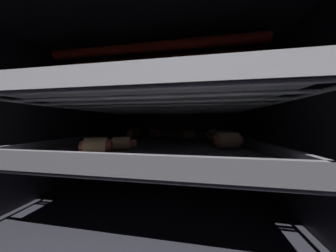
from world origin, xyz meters
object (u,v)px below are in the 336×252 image
at_px(baking_tray_upper, 163,104).
at_px(oven_rack_upper, 163,108).
at_px(heating_element, 163,69).
at_px(pig_in_blanket_upper_7, 216,95).
at_px(pig_in_blanket_lower_3, 154,133).
at_px(pig_in_blanket_upper_0, 69,89).
at_px(oven_rack_lower, 163,148).
at_px(pig_in_blanket_upper_1, 125,97).
at_px(pig_in_blanket_upper_4, 246,72).
at_px(pig_in_blanket_lower_7, 134,135).
at_px(pig_in_blanket_lower_6, 225,136).
at_px(pig_in_blanket_lower_2, 122,143).
at_px(pig_in_blanket_upper_3, 147,97).
at_px(pig_in_blanket_lower_8, 187,135).
at_px(pig_in_blanket_upper_5, 175,72).
at_px(pig_in_blanket_upper_8, 173,97).
at_px(pig_in_blanket_lower_4, 96,146).
at_px(pig_in_blanket_upper_2, 169,106).
at_px(pig_in_blanket_lower_5, 134,133).
at_px(pig_in_blanket_lower_1, 228,140).
at_px(pig_in_blanket_upper_6, 120,84).
at_px(baking_tray_lower, 163,145).
at_px(pig_in_blanket_lower_0, 213,134).

bearing_deg(baking_tray_upper, oven_rack_upper, 90.00).
relative_size(heating_element, pig_in_blanket_upper_7, 7.23).
xyz_separation_m(pig_in_blanket_lower_3, pig_in_blanket_upper_0, (-0.10, -0.29, 0.11)).
relative_size(oven_rack_lower, baking_tray_upper, 1.10).
relative_size(oven_rack_lower, pig_in_blanket_upper_1, 9.75).
bearing_deg(pig_in_blanket_upper_4, pig_in_blanket_lower_3, 122.05).
bearing_deg(pig_in_blanket_lower_7, pig_in_blanket_lower_6, -2.49).
xyz_separation_m(pig_in_blanket_lower_2, pig_in_blanket_upper_0, (-0.11, -0.01, 0.11)).
bearing_deg(pig_in_blanket_upper_3, pig_in_blanket_lower_8, 48.41).
xyz_separation_m(pig_in_blanket_upper_4, pig_in_blanket_upper_5, (-0.09, -0.01, 0.00)).
bearing_deg(heating_element, pig_in_blanket_lower_7, 139.36).
xyz_separation_m(pig_in_blanket_lower_6, pig_in_blanket_upper_8, (-0.14, -0.08, 0.10)).
bearing_deg(oven_rack_upper, pig_in_blanket_upper_3, 165.13).
relative_size(pig_in_blanket_lower_4, oven_rack_upper, 0.11).
bearing_deg(pig_in_blanket_lower_2, pig_in_blanket_upper_2, 81.06).
relative_size(pig_in_blanket_lower_5, pig_in_blanket_upper_0, 1.01).
relative_size(pig_in_blanket_lower_1, pig_in_blanket_upper_0, 1.42).
distance_m(pig_in_blanket_upper_5, pig_in_blanket_upper_6, 0.11).
height_order(pig_in_blanket_lower_7, pig_in_blanket_upper_8, pig_in_blanket_upper_8).
bearing_deg(oven_rack_lower, pig_in_blanket_upper_0, -147.75).
xyz_separation_m(pig_in_blanket_upper_2, pig_in_blanket_upper_6, (-0.04, -0.31, 0.00)).
bearing_deg(pig_in_blanket_upper_5, pig_in_blanket_upper_1, 131.91).
distance_m(baking_tray_upper, pig_in_blanket_upper_3, 0.05).
bearing_deg(baking_tray_lower, pig_in_blanket_lower_1, -17.49).
relative_size(pig_in_blanket_lower_1, pig_in_blanket_upper_6, 1.41).
xyz_separation_m(pig_in_blanket_lower_6, pig_in_blanket_lower_8, (-0.11, 0.03, -0.00)).
xyz_separation_m(pig_in_blanket_lower_6, pig_in_blanket_upper_5, (-0.11, -0.26, 0.10)).
xyz_separation_m(baking_tray_upper, pig_in_blanket_upper_3, (-0.04, 0.01, 0.02)).
bearing_deg(pig_in_blanket_lower_7, pig_in_blanket_lower_1, -29.18).
bearing_deg(pig_in_blanket_upper_2, heating_element, -84.96).
xyz_separation_m(heating_element, pig_in_blanket_lower_2, (-0.06, -0.09, -0.17)).
height_order(oven_rack_lower, pig_in_blanket_upper_4, pig_in_blanket_upper_4).
height_order(baking_tray_lower, baking_tray_upper, baking_tray_upper).
height_order(pig_in_blanket_lower_4, baking_tray_upper, baking_tray_upper).
relative_size(pig_in_blanket_lower_3, pig_in_blanket_lower_8, 0.87).
bearing_deg(pig_in_blanket_lower_2, pig_in_blanket_lower_8, 62.05).
relative_size(pig_in_blanket_lower_3, pig_in_blanket_lower_7, 0.91).
bearing_deg(oven_rack_upper, pig_in_blanket_lower_7, 139.36).
height_order(baking_tray_upper, pig_in_blanket_upper_0, pig_in_blanket_upper_0).
xyz_separation_m(pig_in_blanket_lower_1, pig_in_blanket_lower_6, (0.02, 0.13, -0.00)).
relative_size(pig_in_blanket_lower_0, pig_in_blanket_upper_2, 0.88).
relative_size(pig_in_blanket_lower_2, pig_in_blanket_lower_8, 0.97).
distance_m(pig_in_blanket_lower_4, pig_in_blanket_upper_2, 0.36).
xyz_separation_m(pig_in_blanket_lower_3, pig_in_blanket_lower_8, (0.12, -0.06, -0.00)).
xyz_separation_m(pig_in_blanket_lower_0, oven_rack_upper, (-0.14, -0.15, 0.07)).
distance_m(baking_tray_lower, baking_tray_upper, 0.10).
distance_m(pig_in_blanket_lower_6, pig_in_blanket_upper_0, 0.40).
xyz_separation_m(pig_in_blanket_lower_4, pig_in_blanket_upper_2, (0.07, 0.33, 0.10)).
xyz_separation_m(pig_in_blanket_lower_8, pig_in_blanket_upper_2, (-0.07, 0.07, 0.10)).
bearing_deg(pig_in_blanket_upper_2, pig_in_blanket_lower_7, -138.56).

